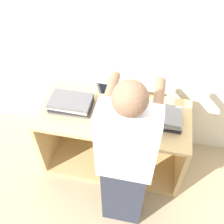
{
  "coord_description": "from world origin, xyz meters",
  "views": [
    {
      "loc": [
        0.3,
        -1.25,
        2.48
      ],
      "look_at": [
        0.0,
        0.22,
        0.86
      ],
      "focal_mm": 42.0,
      "sensor_mm": 36.0,
      "label": 1
    }
  ],
  "objects_px": {
    "person": "(125,165)",
    "laptop_stack_right": "(160,117)",
    "laptop_open": "(115,105)",
    "laptop_stack_left": "(71,103)"
  },
  "relations": [
    {
      "from": "person",
      "to": "laptop_stack_right",
      "type": "bearing_deg",
      "value": 68.9
    },
    {
      "from": "laptop_stack_right",
      "to": "person",
      "type": "height_order",
      "value": "person"
    },
    {
      "from": "person",
      "to": "laptop_open",
      "type": "bearing_deg",
      "value": 107.94
    },
    {
      "from": "laptop_open",
      "to": "laptop_stack_left",
      "type": "relative_size",
      "value": 0.97
    },
    {
      "from": "laptop_stack_left",
      "to": "person",
      "type": "xyz_separation_m",
      "value": [
        0.59,
        -0.54,
        0.01
      ]
    },
    {
      "from": "laptop_stack_left",
      "to": "laptop_stack_right",
      "type": "height_order",
      "value": "same"
    },
    {
      "from": "laptop_open",
      "to": "person",
      "type": "distance_m",
      "value": 0.63
    },
    {
      "from": "laptop_stack_right",
      "to": "person",
      "type": "xyz_separation_m",
      "value": [
        -0.21,
        -0.54,
        0.01
      ]
    },
    {
      "from": "laptop_stack_left",
      "to": "person",
      "type": "height_order",
      "value": "person"
    },
    {
      "from": "laptop_stack_left",
      "to": "laptop_stack_right",
      "type": "relative_size",
      "value": 0.98
    }
  ]
}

